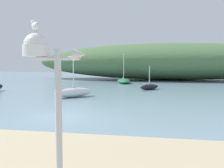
# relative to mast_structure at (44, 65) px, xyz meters

# --- Properties ---
(ground_plane) EXTENTS (120.00, 120.00, 0.00)m
(ground_plane) POSITION_rel_mast_structure_xyz_m (-2.53, 7.40, -2.54)
(ground_plane) COLOR #7A99A8
(distant_hill) EXTENTS (42.72, 12.34, 5.75)m
(distant_hill) POSITION_rel_mast_structure_xyz_m (3.27, 37.06, 0.33)
(distant_hill) COLOR #517547
(distant_hill) RESTS_ON ground
(mast_structure) EXTENTS (1.14, 0.46, 2.90)m
(mast_structure) POSITION_rel_mast_structure_xyz_m (0.00, 0.00, 0.00)
(mast_structure) COLOR silver
(mast_structure) RESTS_ON beach_sand
(seagull_on_radar) EXTENTS (0.28, 0.28, 0.24)m
(seagull_on_radar) POSITION_rel_mast_structure_xyz_m (-0.16, 0.01, 0.69)
(seagull_on_radar) COLOR orange
(seagull_on_radar) RESTS_ON mast_structure
(sailboat_west_reach) EXTENTS (2.18, 2.36, 2.31)m
(sailboat_west_reach) POSITION_rel_mast_structure_xyz_m (1.02, 20.90, -2.27)
(sailboat_west_reach) COLOR black
(sailboat_west_reach) RESTS_ON ground
(sailboat_mid_channel) EXTENTS (2.77, 2.99, 3.10)m
(sailboat_mid_channel) POSITION_rel_mast_structure_xyz_m (-4.42, 14.15, -2.17)
(sailboat_mid_channel) COLOR white
(sailboat_mid_channel) RESTS_ON ground
(sailboat_near_shore) EXTENTS (2.55, 4.50, 3.91)m
(sailboat_near_shore) POSITION_rel_mast_structure_xyz_m (-2.59, 28.51, -2.23)
(sailboat_near_shore) COLOR #287A4C
(sailboat_near_shore) RESTS_ON ground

